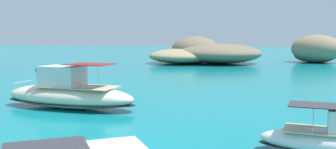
# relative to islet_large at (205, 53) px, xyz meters

# --- Properties ---
(islet_large) EXTENTS (25.57, 21.67, 5.33)m
(islet_large) POSITION_rel_islet_large_xyz_m (0.00, 0.00, 0.00)
(islet_large) COLOR #756651
(islet_large) RESTS_ON ground
(islet_small) EXTENTS (12.92, 13.32, 5.65)m
(islet_small) POSITION_rel_islet_large_xyz_m (22.14, 7.41, 0.63)
(islet_small) COLOR #756651
(islet_small) RESTS_ON ground
(motorboat_cream) EXTENTS (10.75, 4.08, 3.29)m
(motorboat_cream) POSITION_rel_islet_large_xyz_m (-2.61, -49.75, -0.96)
(motorboat_cream) COLOR beige
(motorboat_cream) RESTS_ON ground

